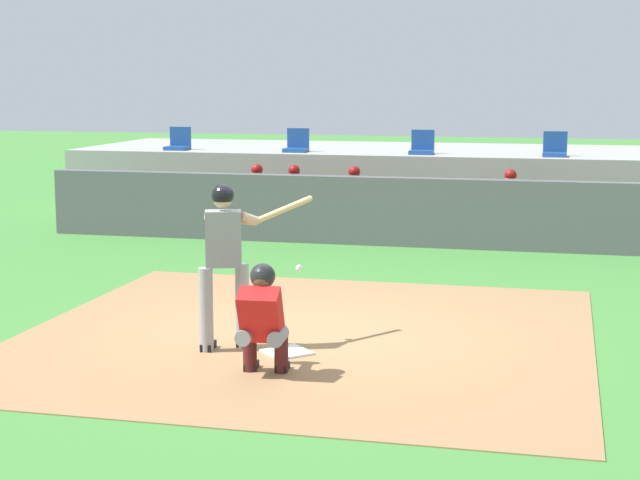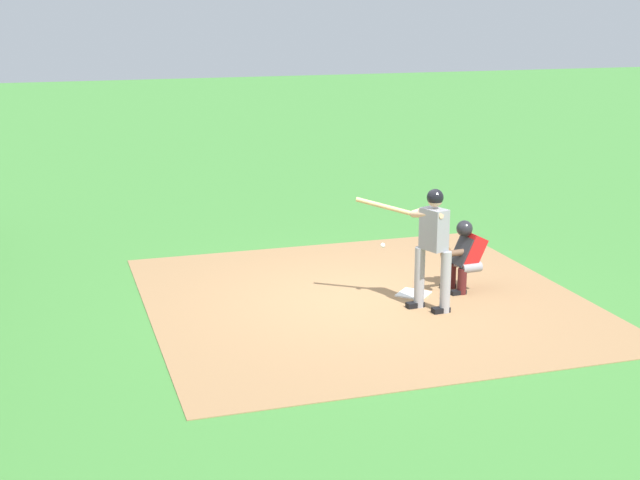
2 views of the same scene
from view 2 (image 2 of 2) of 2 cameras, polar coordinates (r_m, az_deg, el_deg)
The scene contains 5 objects.
ground_plane at distance 13.57m, azimuth 2.83°, elevation -3.85°, with size 80.00×80.00×0.00m, color #428438.
dirt_infield at distance 13.57m, azimuth 2.83°, elevation -3.83°, with size 6.40×6.40×0.01m, color #9E754C.
home_plate at distance 13.85m, azimuth 5.95°, elevation -3.42°, with size 0.44×0.44×0.02m, color white.
batter_at_plate at distance 12.95m, azimuth 7.09°, elevation -0.09°, with size 0.99×1.15×1.80m.
catcher_crouched at distance 13.98m, azimuth 9.07°, elevation -0.84°, with size 0.51×1.70×1.13m.
Camera 2 is at (-12.04, 4.46, 4.39)m, focal length 50.43 mm.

